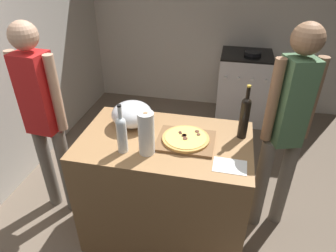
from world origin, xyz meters
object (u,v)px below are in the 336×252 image
pizza (186,138)px  person_in_stripes (43,113)px  mixing_bowl (132,114)px  wine_bottle_amber (122,133)px  wine_bottle_green (245,116)px  person_in_red (287,125)px  paper_towel_roll (146,133)px  stove (243,87)px

pizza → person_in_stripes: (-1.15, 0.08, 0.02)m
mixing_bowl → wine_bottle_amber: 0.34m
pizza → wine_bottle_green: 0.44m
wine_bottle_amber → wine_bottle_green: wine_bottle_green is taller
person_in_stripes → person_in_red: bearing=6.1°
wine_bottle_amber → person_in_red: person_in_red is taller
pizza → wine_bottle_green: wine_bottle_green is taller
mixing_bowl → person_in_red: 1.14m
wine_bottle_amber → person_in_red: size_ratio=0.20×
mixing_bowl → paper_towel_roll: (0.20, -0.32, 0.06)m
person_in_stripes → wine_bottle_amber: bearing=-19.5°
pizza → wine_bottle_amber: wine_bottle_amber is taller
wine_bottle_green → person_in_stripes: size_ratio=0.24×
person_in_red → wine_bottle_amber: bearing=-156.8°
wine_bottle_amber → person_in_red: bearing=23.2°
mixing_bowl → stove: (0.89, 1.99, -0.57)m
paper_towel_roll → pizza: bearing=37.0°
mixing_bowl → pizza: bearing=-18.1°
mixing_bowl → wine_bottle_green: bearing=0.6°
mixing_bowl → stove: size_ratio=0.32×
mixing_bowl → wine_bottle_amber: (0.04, -0.33, 0.05)m
paper_towel_roll → wine_bottle_green: 0.70m
pizza → paper_towel_roll: size_ratio=1.09×
wine_bottle_amber → person_in_stripes: 0.81m
wine_bottle_amber → stove: wine_bottle_amber is taller
paper_towel_roll → mixing_bowl: bearing=122.8°
person_in_red → mixing_bowl: bearing=-173.3°
pizza → wine_bottle_green: bearing=21.7°
wine_bottle_green → person_in_stripes: bearing=-177.2°
wine_bottle_amber → person_in_red: 1.19m
wine_bottle_amber → wine_bottle_green: (0.78, 0.34, 0.03)m
wine_bottle_green → person_in_stripes: 1.54m
paper_towel_roll → wine_bottle_amber: bearing=-174.2°
person_in_stripes → pizza: bearing=-3.9°
stove → person_in_red: person_in_red is taller
wine_bottle_amber → person_in_red: (1.09, 0.47, -0.08)m
stove → mixing_bowl: bearing=-114.0°
pizza → person_in_red: (0.70, 0.28, 0.03)m
mixing_bowl → person_in_red: (1.13, 0.13, -0.03)m
pizza → person_in_stripes: 1.15m
paper_towel_roll → wine_bottle_green: size_ratio=0.75×
wine_bottle_green → person_in_stripes: (-1.53, -0.07, -0.12)m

